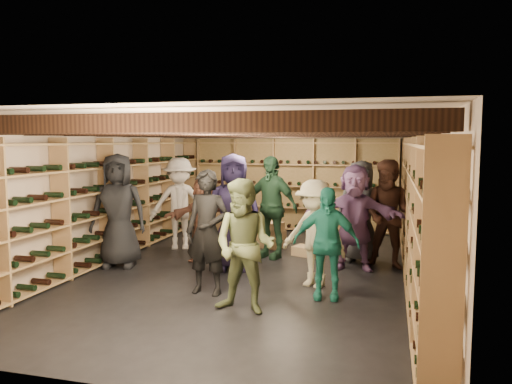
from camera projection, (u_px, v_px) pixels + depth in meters
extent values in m
plane|color=black|center=(249.00, 271.00, 8.09)|extent=(8.00, 8.00, 0.00)
cube|color=#C3AE97|center=(295.00, 179.00, 11.81)|extent=(5.50, 0.02, 2.40)
cube|color=#C3AE97|center=(117.00, 250.00, 4.13)|extent=(5.50, 0.02, 2.40)
cube|color=#C3AE97|center=(97.00, 193.00, 8.68)|extent=(0.02, 8.00, 2.40)
cube|color=#C3AE97|center=(430.00, 203.00, 7.26)|extent=(0.02, 8.00, 2.40)
cube|color=beige|center=(249.00, 122.00, 7.85)|extent=(5.50, 8.00, 0.01)
cube|color=black|center=(143.00, 123.00, 4.50)|extent=(5.40, 0.12, 0.18)
cube|color=black|center=(182.00, 126.00, 5.34)|extent=(5.40, 0.12, 0.18)
cube|color=black|center=(210.00, 128.00, 6.18)|extent=(5.40, 0.12, 0.18)
cube|color=black|center=(232.00, 129.00, 7.02)|extent=(5.40, 0.12, 0.18)
cube|color=black|center=(249.00, 131.00, 7.86)|extent=(5.40, 0.12, 0.18)
cube|color=black|center=(263.00, 132.00, 8.70)|extent=(5.40, 0.12, 0.18)
cube|color=black|center=(274.00, 132.00, 9.54)|extent=(5.40, 0.12, 0.18)
cube|color=black|center=(284.00, 133.00, 10.38)|extent=(5.40, 0.12, 0.18)
cube|color=black|center=(292.00, 134.00, 11.22)|extent=(5.40, 0.12, 0.18)
cube|color=#9F804D|center=(107.00, 200.00, 8.65)|extent=(0.32, 7.50, 2.15)
cube|color=#9F804D|center=(417.00, 211.00, 7.32)|extent=(0.32, 7.50, 2.15)
cube|color=#9F804D|center=(294.00, 185.00, 11.66)|extent=(4.70, 0.30, 2.15)
cube|color=tan|center=(217.00, 246.00, 9.59)|extent=(0.58, 0.47, 0.17)
cube|color=tan|center=(217.00, 237.00, 9.58)|extent=(0.58, 0.47, 0.17)
cube|color=tan|center=(217.00, 228.00, 9.56)|extent=(0.58, 0.47, 0.17)
cube|color=tan|center=(217.00, 220.00, 9.54)|extent=(0.58, 0.47, 0.17)
cube|color=tan|center=(217.00, 211.00, 9.53)|extent=(0.58, 0.47, 0.17)
cube|color=tan|center=(270.00, 243.00, 9.87)|extent=(0.59, 0.51, 0.17)
cube|color=tan|center=(270.00, 235.00, 9.85)|extent=(0.59, 0.51, 0.17)
cube|color=tan|center=(270.00, 226.00, 9.83)|extent=(0.59, 0.51, 0.17)
cube|color=tan|center=(307.00, 251.00, 9.14)|extent=(0.59, 0.49, 0.17)
imported|color=black|center=(118.00, 210.00, 8.28)|extent=(1.04, 0.81, 1.89)
imported|color=black|center=(207.00, 232.00, 6.81)|extent=(0.66, 0.46, 1.72)
imported|color=#56633B|center=(245.00, 246.00, 6.06)|extent=(0.87, 0.72, 1.65)
imported|color=beige|center=(314.00, 233.00, 7.16)|extent=(1.14, 0.90, 1.55)
imported|color=#1C7663|center=(326.00, 243.00, 6.62)|extent=(0.90, 0.42, 1.50)
imported|color=brown|center=(204.00, 219.00, 8.67)|extent=(1.44, 0.67, 1.49)
imported|color=#211B3F|center=(233.00, 212.00, 8.10)|extent=(1.06, 0.85, 1.90)
imported|color=#42251A|center=(390.00, 214.00, 8.15)|extent=(1.01, 0.86, 1.80)
imported|color=#B4ADA3|center=(179.00, 203.00, 9.68)|extent=(1.31, 1.04, 1.78)
imported|color=#20442B|center=(270.00, 207.00, 8.95)|extent=(1.16, 0.77, 1.84)
imported|color=#835993|center=(354.00, 217.00, 8.11)|extent=(1.62, 0.56, 1.73)
imported|color=#37393D|center=(360.00, 212.00, 8.61)|extent=(0.96, 0.72, 1.77)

